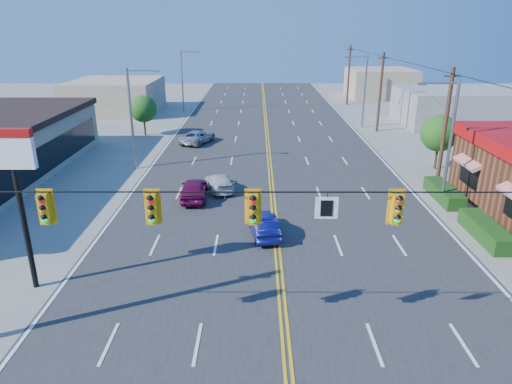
{
  "coord_description": "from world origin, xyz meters",
  "views": [
    {
      "loc": [
        -1.07,
        -13.76,
        11.05
      ],
      "look_at": [
        -1.12,
        10.36,
        2.2
      ],
      "focal_mm": 32.0,
      "sensor_mm": 36.0,
      "label": 1
    }
  ],
  "objects_px": {
    "pizza_hut_sign": "(16,177)",
    "car_white": "(219,183)",
    "car_silver": "(198,137)",
    "signal_span": "(286,224)",
    "car_blue": "(263,225)",
    "car_magenta": "(194,190)"
  },
  "relations": [
    {
      "from": "car_magenta",
      "to": "car_white",
      "type": "relative_size",
      "value": 1.08
    },
    {
      "from": "pizza_hut_sign",
      "to": "car_blue",
      "type": "bearing_deg",
      "value": 27.24
    },
    {
      "from": "signal_span",
      "to": "car_white",
      "type": "bearing_deg",
      "value": 102.23
    },
    {
      "from": "car_white",
      "to": "car_blue",
      "type": "bearing_deg",
      "value": 95.91
    },
    {
      "from": "pizza_hut_sign",
      "to": "car_white",
      "type": "bearing_deg",
      "value": 60.22
    },
    {
      "from": "signal_span",
      "to": "pizza_hut_sign",
      "type": "bearing_deg",
      "value": 159.81
    },
    {
      "from": "car_silver",
      "to": "pizza_hut_sign",
      "type": "bearing_deg",
      "value": 103.0
    },
    {
      "from": "pizza_hut_sign",
      "to": "car_blue",
      "type": "xyz_separation_m",
      "value": [
        10.29,
        5.3,
        -4.56
      ]
    },
    {
      "from": "pizza_hut_sign",
      "to": "car_silver",
      "type": "height_order",
      "value": "pizza_hut_sign"
    },
    {
      "from": "signal_span",
      "to": "car_silver",
      "type": "bearing_deg",
      "value": 102.66
    },
    {
      "from": "car_magenta",
      "to": "car_white",
      "type": "bearing_deg",
      "value": -133.45
    },
    {
      "from": "signal_span",
      "to": "car_silver",
      "type": "distance_m",
      "value": 31.37
    },
    {
      "from": "signal_span",
      "to": "car_silver",
      "type": "relative_size",
      "value": 5.35
    },
    {
      "from": "car_magenta",
      "to": "car_white",
      "type": "height_order",
      "value": "car_magenta"
    },
    {
      "from": "signal_span",
      "to": "car_white",
      "type": "height_order",
      "value": "signal_span"
    },
    {
      "from": "car_white",
      "to": "car_silver",
      "type": "xyz_separation_m",
      "value": [
        -3.2,
        13.63,
        0.07
      ]
    },
    {
      "from": "car_white",
      "to": "car_silver",
      "type": "distance_m",
      "value": 14.0
    },
    {
      "from": "car_magenta",
      "to": "car_white",
      "type": "xyz_separation_m",
      "value": [
        1.54,
        1.81,
        -0.15
      ]
    },
    {
      "from": "car_blue",
      "to": "signal_span",
      "type": "bearing_deg",
      "value": 84.2
    },
    {
      "from": "pizza_hut_sign",
      "to": "car_silver",
      "type": "bearing_deg",
      "value": 81.22
    },
    {
      "from": "signal_span",
      "to": "car_silver",
      "type": "height_order",
      "value": "signal_span"
    },
    {
      "from": "signal_span",
      "to": "car_blue",
      "type": "distance_m",
      "value": 10.25
    }
  ]
}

